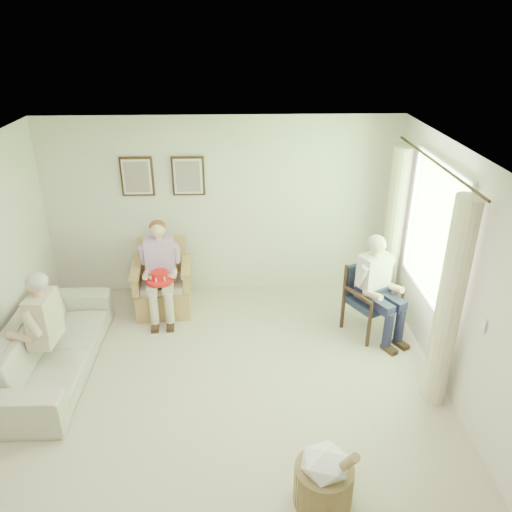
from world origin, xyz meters
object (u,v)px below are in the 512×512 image
Objects in this scene: wicker_armchair at (164,288)px; person_wicker at (160,264)px; sofa at (51,346)px; person_dark at (376,282)px; wood_armchair at (371,295)px; red_hat at (160,278)px; hatbox at (324,477)px; person_sofa at (39,323)px.

person_wicker is (0.00, -0.13, 0.45)m from wicker_armchair.
wicker_armchair is 0.74× the size of person_wicker.
person_dark reaches higher than sofa.
wicker_armchair is 0.74× the size of person_dark.
wood_armchair is at bearing -13.91° from person_wicker.
sofa is at bearing -138.54° from red_hat.
wood_armchair is at bearing 60.99° from person_dark.
sofa is at bearing 146.68° from hatbox.
red_hat is at bearing 120.98° from hatbox.
person_wicker is 0.23m from red_hat.
red_hat is (-2.76, 0.26, 0.17)m from wood_armchair.
wicker_armchair is at bearing -39.76° from sofa.
person_sofa is (-3.90, -0.76, -0.02)m from person_dark.
person_sofa reaches higher than hatbox.
hatbox is at bearing -64.91° from person_wicker.
hatbox is (-1.03, -2.49, -0.48)m from person_dark.
hatbox is (2.87, -1.89, -0.05)m from sofa.
hatbox is (1.76, -3.23, -0.02)m from wicker_armchair.
wood_armchair is 1.22× the size of hatbox.
red_hat is (-2.76, 0.41, -0.11)m from person_dark.
wicker_armchair is 2.85m from wood_armchair.
sofa is at bearing 161.84° from wood_armchair.
sofa is (-3.90, -0.75, -0.16)m from wood_armchair.
person_wicker is 0.99× the size of person_dark.
wicker_armchair is at bearing 148.08° from person_sofa.
sofa is 0.45m from person_sofa.
person_wicker is 1.79× the size of hatbox.
red_hat is at bearing -88.89° from person_wicker.
person_dark is at bearing -119.01° from wood_armchair.
wood_armchair is at bearing 107.78° from person_sofa.
wood_armchair is 0.39× the size of sofa.
person_dark reaches higher than red_hat.
red_hat is at bearing 142.62° from person_dark.
wicker_armchair is 1.75m from sofa.
person_dark reaches higher than wood_armchair.
person_dark reaches higher than wicker_armchair.
red_hat is at bearing 140.44° from person_sofa.
person_sofa is at bearing -133.45° from person_wicker.
red_hat is (0.02, -0.34, 0.35)m from wicker_armchair.
wood_armchair is 2.84m from person_wicker.
wood_armchair is 4.01m from person_sofa.
person_sofa is at bearing 180.00° from sofa.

